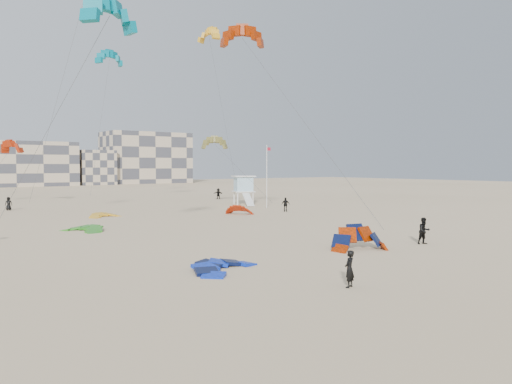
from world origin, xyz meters
TOP-DOWN VIEW (x-y plane):
  - ground at (0.00, 0.00)m, footprint 320.00×320.00m
  - kite_ground_blue at (-1.98, 4.69)m, footprint 5.37×5.46m
  - kite_ground_orange at (8.51, 4.62)m, footprint 4.77×4.69m
  - kite_ground_green at (-3.01, 24.90)m, footprint 5.05×4.91m
  - kite_ground_red_far at (15.91, 29.34)m, footprint 4.43×4.39m
  - kite_ground_yellow at (2.43, 35.31)m, footprint 3.98×4.13m
  - kitesurfer_main at (0.59, -1.89)m, footprint 0.72×0.59m
  - kitesurfer_b at (14.05, 3.69)m, footprint 1.09×0.96m
  - kitesurfer_d at (22.06, 28.54)m, footprint 1.02×0.97m
  - kitesurfer_e at (-4.36, 50.15)m, footprint 0.89×0.66m
  - kitesurfer_f at (27.72, 52.86)m, footprint 1.29×1.68m
  - kite_fly_teal_a at (-4.26, 14.55)m, footprint 8.00×12.45m
  - kite_fly_orange at (11.61, 22.48)m, footprint 5.39×19.76m
  - kite_fly_olive at (19.25, 40.16)m, footprint 4.61×12.63m
  - kite_fly_yellow at (22.45, 46.79)m, footprint 11.55×8.54m
  - kite_fly_teal_b at (12.33, 60.17)m, footprint 7.07×6.08m
  - kite_fly_red at (-2.28, 59.04)m, footprint 7.05×4.81m
  - lifeguard_tower_near at (24.17, 40.38)m, footprint 3.74×6.08m
  - flagpole at (23.69, 34.35)m, footprint 0.67×0.10m
  - condo_mid at (10.00, 130.00)m, footprint 32.00×16.00m
  - condo_east at (50.00, 132.00)m, footprint 26.00×14.00m
  - condo_fill_right at (32.00, 128.00)m, footprint 10.00×10.00m

SIDE VIEW (x-z plane):
  - ground at x=0.00m, z-range 0.00..0.00m
  - kite_ground_blue at x=-1.98m, z-range -0.66..0.66m
  - kite_ground_orange at x=8.51m, z-range -1.89..1.89m
  - kite_ground_green at x=-3.01m, z-range -0.74..0.74m
  - kite_ground_red_far at x=15.91m, z-range -1.51..1.51m
  - kite_ground_yellow at x=2.43m, z-range -0.75..0.75m
  - kitesurfer_e at x=-4.36m, z-range 0.00..1.66m
  - kitesurfer_main at x=0.59m, z-range 0.00..1.68m
  - kitesurfer_d at x=22.06m, z-range 0.00..1.70m
  - kitesurfer_f at x=27.72m, z-range 0.00..1.77m
  - kitesurfer_b at x=14.05m, z-range 0.00..1.87m
  - lifeguard_tower_near at x=24.17m, z-range -0.02..4.09m
  - flagpole at x=23.69m, z-range 0.20..8.39m
  - condo_fill_right at x=32.00m, z-range 0.00..10.00m
  - condo_mid at x=10.00m, z-range 0.00..12.00m
  - kite_fly_red at x=-2.28m, z-range 3.76..12.24m
  - condo_east at x=50.00m, z-range 0.00..16.00m
  - kite_fly_olive at x=19.25m, z-range 4.06..12.82m
  - kite_fly_teal_a at x=-4.26m, z-range 7.37..22.90m
  - kite_fly_orange at x=11.61m, z-range 8.71..26.68m
  - kite_fly_teal_b at x=12.33m, z-range 11.00..33.49m
  - kite_fly_yellow at x=22.45m, z-range 12.05..37.18m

